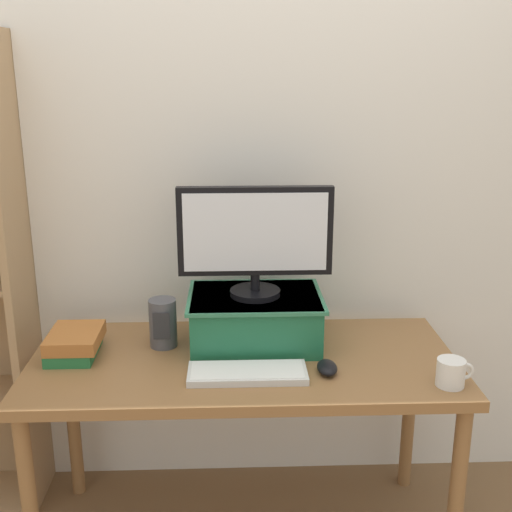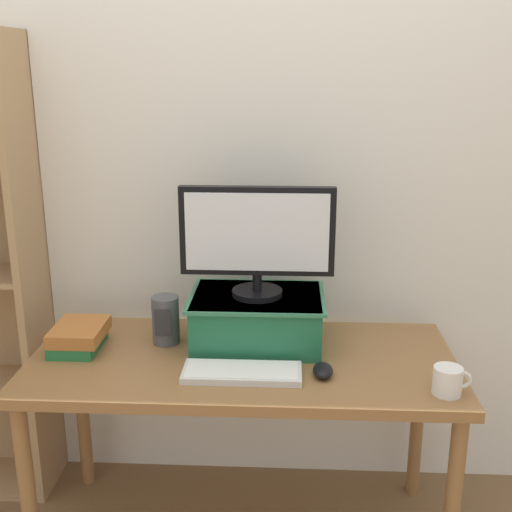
{
  "view_description": "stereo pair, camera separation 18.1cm",
  "coord_description": "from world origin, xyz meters",
  "views": [
    {
      "loc": [
        -0.03,
        -1.97,
        1.64
      ],
      "look_at": [
        0.04,
        0.05,
        1.05
      ],
      "focal_mm": 45.0,
      "sensor_mm": 36.0,
      "label": 1
    },
    {
      "loc": [
        0.15,
        -1.97,
        1.64
      ],
      "look_at": [
        0.04,
        0.05,
        1.05
      ],
      "focal_mm": 45.0,
      "sensor_mm": 36.0,
      "label": 2
    }
  ],
  "objects": [
    {
      "name": "back_wall",
      "position": [
        0.0,
        0.45,
        1.3
      ],
      "size": [
        7.0,
        0.08,
        2.6
      ],
      "color": "silver",
      "rests_on": "ground_plane"
    },
    {
      "name": "desk",
      "position": [
        0.0,
        0.0,
        0.63
      ],
      "size": [
        1.42,
        0.65,
        0.71
      ],
      "color": "olive",
      "rests_on": "ground_plane"
    },
    {
      "name": "riser_box",
      "position": [
        0.04,
        0.13,
        0.8
      ],
      "size": [
        0.47,
        0.35,
        0.18
      ],
      "color": "#1E6642",
      "rests_on": "desk"
    },
    {
      "name": "computer_monitor",
      "position": [
        0.04,
        0.12,
        1.09
      ],
      "size": [
        0.52,
        0.17,
        0.38
      ],
      "color": "black",
      "rests_on": "riser_box"
    },
    {
      "name": "keyboard",
      "position": [
        0.01,
        -0.14,
        0.72
      ],
      "size": [
        0.37,
        0.15,
        0.02
      ],
      "color": "silver",
      "rests_on": "desk"
    },
    {
      "name": "computer_mouse",
      "position": [
        0.26,
        -0.12,
        0.73
      ],
      "size": [
        0.06,
        0.1,
        0.04
      ],
      "color": "black",
      "rests_on": "desk"
    },
    {
      "name": "book_stack",
      "position": [
        -0.57,
        0.04,
        0.75
      ],
      "size": [
        0.17,
        0.22,
        0.09
      ],
      "color": "#236B38",
      "rests_on": "desk"
    },
    {
      "name": "coffee_mug",
      "position": [
        0.63,
        -0.22,
        0.75
      ],
      "size": [
        0.12,
        0.09,
        0.09
      ],
      "color": "white",
      "rests_on": "desk"
    },
    {
      "name": "desk_speaker",
      "position": [
        -0.28,
        0.11,
        0.79
      ],
      "size": [
        0.1,
        0.1,
        0.17
      ],
      "color": "#4C4C51",
      "rests_on": "desk"
    }
  ]
}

